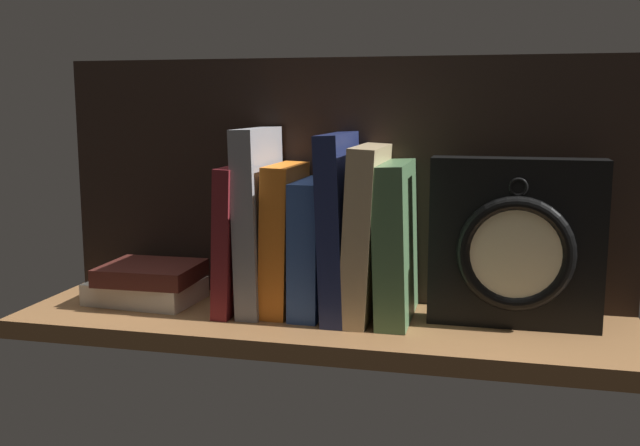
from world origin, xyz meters
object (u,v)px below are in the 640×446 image
framed_clock (515,245)px  book_stack_side (148,283)px  book_navy_bierce (340,225)px  book_maroon_dawkins (239,237)px  book_gray_chess (259,220)px  book_green_romantic (396,241)px  book_blue_modern (313,247)px  book_tan_shortstories (366,232)px  book_orange_pandolfini (284,238)px

framed_clock → book_stack_side: bearing=-179.6°
book_navy_bierce → framed_clock: bearing=-0.1°
book_maroon_dawkins → book_stack_side: size_ratio=1.27×
book_maroon_dawkins → book_navy_bierce: book_navy_bierce is taller
book_gray_chess → book_stack_side: 19.80cm
book_green_romantic → book_stack_side: 37.15cm
book_blue_modern → book_green_romantic: book_green_romantic is taller
framed_clock → book_blue_modern: bearing=179.9°
book_maroon_dawkins → book_blue_modern: bearing=0.0°
book_tan_shortstories → book_orange_pandolfini: bearing=180.0°
book_tan_shortstories → book_stack_side: (-32.26, -0.42, -8.83)cm
book_green_romantic → book_blue_modern: bearing=180.0°
book_orange_pandolfini → book_green_romantic: 15.54cm
book_maroon_dawkins → book_gray_chess: bearing=0.0°
book_navy_bierce → book_orange_pandolfini: bearing=180.0°
book_gray_chess → book_orange_pandolfini: bearing=0.0°
book_gray_chess → book_maroon_dawkins: bearing=180.0°
book_maroon_dawkins → book_green_romantic: size_ratio=0.96×
book_tan_shortstories → framed_clock: 19.56cm
book_gray_chess → book_green_romantic: 19.33cm
book_navy_bierce → book_green_romantic: book_navy_bierce is taller
book_tan_shortstories → framed_clock: bearing=-0.1°
book_navy_bierce → framed_clock: size_ratio=1.13×
book_orange_pandolfini → book_tan_shortstories: bearing=0.0°
book_stack_side → book_gray_chess: bearing=1.4°
book_gray_chess → book_navy_bierce: size_ratio=1.02×
book_green_romantic → book_stack_side: size_ratio=1.32×
book_orange_pandolfini → book_navy_bierce: 8.16cm
book_maroon_dawkins → framed_clock: framed_clock is taller
book_maroon_dawkins → framed_clock: size_ratio=0.93×
book_tan_shortstories → book_green_romantic: 4.21cm
book_tan_shortstories → book_maroon_dawkins: bearing=180.0°
book_maroon_dawkins → framed_clock: bearing=-0.0°
book_gray_chess → book_navy_bierce: book_gray_chess is taller
book_gray_chess → book_orange_pandolfini: book_gray_chess is taller
book_orange_pandolfini → framed_clock: (31.01, -0.03, 0.56)cm
book_navy_bierce → book_stack_side: book_navy_bierce is taller
book_green_romantic → framed_clock: bearing=-0.1°
book_orange_pandolfini → book_blue_modern: (4.07, 0.00, -1.02)cm
book_blue_modern → book_navy_bierce: book_navy_bierce is taller
book_gray_chess → framed_clock: bearing=-0.1°
book_blue_modern → book_gray_chess: bearing=180.0°
book_gray_chess → book_green_romantic: book_gray_chess is taller
framed_clock → book_stack_side: size_ratio=1.37×
book_green_romantic → book_gray_chess: bearing=180.0°
book_tan_shortstories → book_stack_side: 33.45cm
book_blue_modern → book_navy_bierce: (3.80, 0.00, 3.17)cm
book_gray_chess → book_stack_side: bearing=-178.6°
framed_clock → book_navy_bierce: bearing=179.9°
book_maroon_dawkins → book_orange_pandolfini: size_ratio=0.99×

